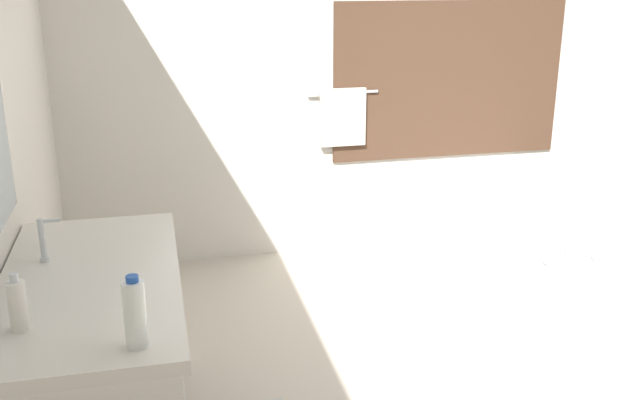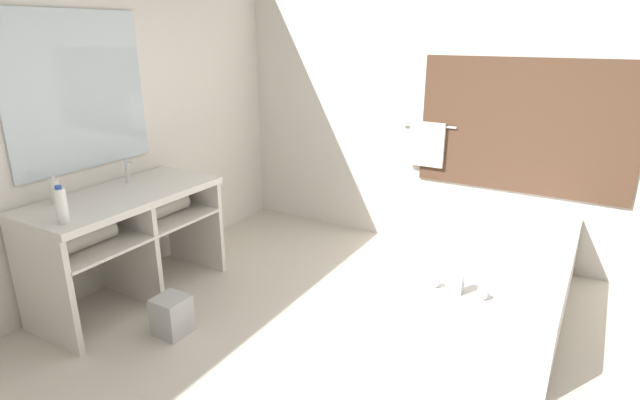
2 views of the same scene
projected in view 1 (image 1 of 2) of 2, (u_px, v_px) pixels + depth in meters
name	position (u px, v px, depth m)	size (l,w,h in m)	color
wall_back_with_blinds	(384.00, 61.00, 4.94)	(7.40, 0.13, 2.70)	silver
vanity_counter	(97.00, 330.00, 2.80)	(0.67, 1.39, 0.84)	silver
sink_faucet	(43.00, 241.00, 2.83)	(0.09, 0.04, 0.18)	silver
bathtub	(498.00, 248.00, 4.51)	(1.08, 1.80, 0.62)	white
water_bottle_1	(135.00, 313.00, 2.18)	(0.07, 0.07, 0.24)	silver
soap_dispenser	(18.00, 305.00, 2.29)	(0.06, 0.06, 0.20)	white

